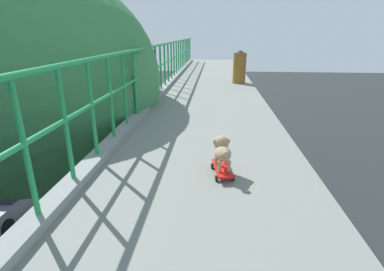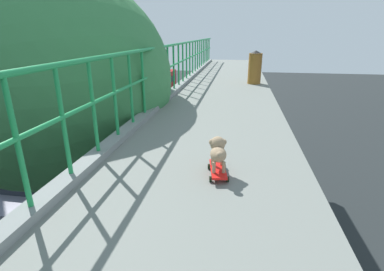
{
  "view_description": "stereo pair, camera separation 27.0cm",
  "coord_description": "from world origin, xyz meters",
  "px_view_note": "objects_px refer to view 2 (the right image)",
  "views": [
    {
      "loc": [
        1.1,
        -0.91,
        7.52
      ],
      "look_at": [
        0.83,
        2.39,
        6.33
      ],
      "focal_mm": 26.9,
      "sensor_mm": 36.0,
      "label": 1
    },
    {
      "loc": [
        1.36,
        -0.88,
        7.52
      ],
      "look_at": [
        0.83,
        2.39,
        6.33
      ],
      "focal_mm": 26.9,
      "sensor_mm": 36.0,
      "label": 2
    }
  ],
  "objects_px": {
    "car_green_fifth": "(135,161)",
    "car_blue_seventh": "(165,124)",
    "car_white_third": "(51,260)",
    "car_grey_fourth": "(29,192)",
    "toy_skateboard": "(218,170)",
    "city_bus": "(156,86)",
    "small_dog": "(218,150)",
    "litter_bin": "(255,67)",
    "car_silver_sixth": "(98,140)"
  },
  "relations": [
    {
      "from": "small_dog",
      "to": "toy_skateboard",
      "type": "bearing_deg",
      "value": -74.58
    },
    {
      "from": "car_silver_sixth",
      "to": "car_blue_seventh",
      "type": "height_order",
      "value": "car_blue_seventh"
    },
    {
      "from": "car_silver_sixth",
      "to": "city_bus",
      "type": "bearing_deg",
      "value": 90.34
    },
    {
      "from": "car_green_fifth",
      "to": "car_white_third",
      "type": "bearing_deg",
      "value": -89.77
    },
    {
      "from": "small_dog",
      "to": "car_blue_seventh",
      "type": "bearing_deg",
      "value": 106.59
    },
    {
      "from": "city_bus",
      "to": "small_dog",
      "type": "distance_m",
      "value": 31.02
    },
    {
      "from": "litter_bin",
      "to": "small_dog",
      "type": "bearing_deg",
      "value": -95.81
    },
    {
      "from": "litter_bin",
      "to": "car_white_third",
      "type": "bearing_deg",
      "value": -159.46
    },
    {
      "from": "car_grey_fourth",
      "to": "toy_skateboard",
      "type": "relative_size",
      "value": 9.05
    },
    {
      "from": "car_grey_fourth",
      "to": "car_blue_seventh",
      "type": "distance_m",
      "value": 11.7
    },
    {
      "from": "car_silver_sixth",
      "to": "small_dog",
      "type": "relative_size",
      "value": 11.64
    },
    {
      "from": "car_white_third",
      "to": "car_blue_seventh",
      "type": "xyz_separation_m",
      "value": [
        -0.11,
        14.82,
        -0.05
      ]
    },
    {
      "from": "car_white_third",
      "to": "small_dog",
      "type": "xyz_separation_m",
      "value": [
        5.41,
        -3.69,
        5.67
      ]
    },
    {
      "from": "city_bus",
      "to": "toy_skateboard",
      "type": "distance_m",
      "value": 31.02
    },
    {
      "from": "car_grey_fourth",
      "to": "small_dog",
      "type": "relative_size",
      "value": 11.17
    },
    {
      "from": "car_blue_seventh",
      "to": "small_dog",
      "type": "relative_size",
      "value": 10.94
    },
    {
      "from": "car_white_third",
      "to": "small_dog",
      "type": "bearing_deg",
      "value": -34.32
    },
    {
      "from": "car_white_third",
      "to": "small_dog",
      "type": "distance_m",
      "value": 8.66
    },
    {
      "from": "car_white_third",
      "to": "city_bus",
      "type": "xyz_separation_m",
      "value": [
        -3.8,
        25.57,
        1.04
      ]
    },
    {
      "from": "car_blue_seventh",
      "to": "small_dog",
      "type": "bearing_deg",
      "value": -73.41
    },
    {
      "from": "toy_skateboard",
      "to": "litter_bin",
      "type": "xyz_separation_m",
      "value": [
        0.6,
        5.97,
        0.42
      ]
    },
    {
      "from": "car_green_fifth",
      "to": "litter_bin",
      "type": "xyz_separation_m",
      "value": [
        6.05,
        -5.47,
        5.95
      ]
    },
    {
      "from": "car_white_third",
      "to": "car_grey_fourth",
      "type": "xyz_separation_m",
      "value": [
        -3.57,
        3.64,
        0.02
      ]
    },
    {
      "from": "car_green_fifth",
      "to": "car_blue_seventh",
      "type": "distance_m",
      "value": 7.1
    },
    {
      "from": "car_green_fifth",
      "to": "car_blue_seventh",
      "type": "height_order",
      "value": "car_blue_seventh"
    },
    {
      "from": "car_grey_fourth",
      "to": "city_bus",
      "type": "relative_size",
      "value": 0.39
    },
    {
      "from": "car_grey_fourth",
      "to": "city_bus",
      "type": "height_order",
      "value": "city_bus"
    },
    {
      "from": "car_silver_sixth",
      "to": "city_bus",
      "type": "xyz_separation_m",
      "value": [
        -0.09,
        14.95,
        1.07
      ]
    },
    {
      "from": "car_blue_seventh",
      "to": "litter_bin",
      "type": "bearing_deg",
      "value": -64.03
    },
    {
      "from": "car_blue_seventh",
      "to": "toy_skateboard",
      "type": "bearing_deg",
      "value": -73.41
    },
    {
      "from": "car_grey_fourth",
      "to": "car_green_fifth",
      "type": "xyz_separation_m",
      "value": [
        3.54,
        4.08,
        -0.09
      ]
    },
    {
      "from": "car_blue_seventh",
      "to": "car_green_fifth",
      "type": "bearing_deg",
      "value": -89.39
    },
    {
      "from": "city_bus",
      "to": "litter_bin",
      "type": "bearing_deg",
      "value": -67.16
    },
    {
      "from": "car_green_fifth",
      "to": "car_blue_seventh",
      "type": "relative_size",
      "value": 1.0
    },
    {
      "from": "car_green_fifth",
      "to": "car_silver_sixth",
      "type": "distance_m",
      "value": 4.68
    },
    {
      "from": "city_bus",
      "to": "car_green_fifth",
      "type": "bearing_deg",
      "value": -78.06
    },
    {
      "from": "car_grey_fourth",
      "to": "toy_skateboard",
      "type": "distance_m",
      "value": 12.82
    },
    {
      "from": "car_white_third",
      "to": "car_green_fifth",
      "type": "xyz_separation_m",
      "value": [
        -0.03,
        7.72,
        -0.07
      ]
    },
    {
      "from": "car_white_third",
      "to": "small_dog",
      "type": "relative_size",
      "value": 11.19
    },
    {
      "from": "car_green_fifth",
      "to": "toy_skateboard",
      "type": "relative_size",
      "value": 8.9
    },
    {
      "from": "car_grey_fourth",
      "to": "small_dog",
      "type": "distance_m",
      "value": 12.9
    },
    {
      "from": "city_bus",
      "to": "litter_bin",
      "type": "relative_size",
      "value": 11.26
    },
    {
      "from": "car_silver_sixth",
      "to": "car_blue_seventh",
      "type": "bearing_deg",
      "value": 49.36
    },
    {
      "from": "car_silver_sixth",
      "to": "litter_bin",
      "type": "xyz_separation_m",
      "value": [
        9.73,
        -8.36,
        5.92
      ]
    },
    {
      "from": "car_blue_seventh",
      "to": "car_silver_sixth",
      "type": "bearing_deg",
      "value": -130.64
    },
    {
      "from": "car_white_third",
      "to": "toy_skateboard",
      "type": "height_order",
      "value": "toy_skateboard"
    },
    {
      "from": "car_blue_seventh",
      "to": "toy_skateboard",
      "type": "relative_size",
      "value": 8.86
    },
    {
      "from": "toy_skateboard",
      "to": "litter_bin",
      "type": "bearing_deg",
      "value": 84.28
    },
    {
      "from": "toy_skateboard",
      "to": "small_dog",
      "type": "xyz_separation_m",
      "value": [
        -0.01,
        0.02,
        0.21
      ]
    },
    {
      "from": "car_blue_seventh",
      "to": "small_dog",
      "type": "distance_m",
      "value": 20.14
    }
  ]
}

